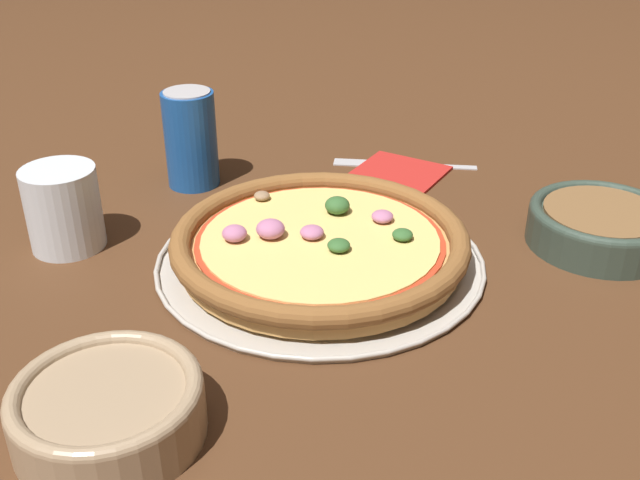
% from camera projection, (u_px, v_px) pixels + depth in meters
% --- Properties ---
extents(ground_plane, '(3.00, 3.00, 0.00)m').
position_uv_depth(ground_plane, '(320.00, 264.00, 0.79)').
color(ground_plane, '#4C2D19').
extents(pizza_tray, '(0.35, 0.35, 0.01)m').
position_uv_depth(pizza_tray, '(320.00, 260.00, 0.79)').
color(pizza_tray, '#B7B2A8').
rests_on(pizza_tray, ground_plane).
extents(pizza, '(0.31, 0.31, 0.04)m').
position_uv_depth(pizza, '(320.00, 243.00, 0.78)').
color(pizza, tan).
rests_on(pizza, pizza_tray).
extents(bowl_near, '(0.15, 0.15, 0.05)m').
position_uv_depth(bowl_near, '(108.00, 408.00, 0.56)').
color(bowl_near, '#9E8466').
rests_on(bowl_near, ground_plane).
extents(bowl_far, '(0.16, 0.16, 0.04)m').
position_uv_depth(bowl_far, '(601.00, 224.00, 0.82)').
color(bowl_far, '#334238').
rests_on(bowl_far, ground_plane).
extents(drinking_cup, '(0.08, 0.08, 0.09)m').
position_uv_depth(drinking_cup, '(63.00, 208.00, 0.81)').
color(drinking_cup, silver).
rests_on(drinking_cup, ground_plane).
extents(napkin, '(0.15, 0.15, 0.01)m').
position_uv_depth(napkin, '(398.00, 172.00, 1.00)').
color(napkin, '#B2231E').
rests_on(napkin, ground_plane).
extents(fork, '(0.20, 0.03, 0.00)m').
position_uv_depth(fork, '(396.00, 164.00, 1.03)').
color(fork, '#B7B7BC').
rests_on(fork, ground_plane).
extents(beverage_can, '(0.07, 0.07, 0.12)m').
position_uv_depth(beverage_can, '(191.00, 139.00, 0.95)').
color(beverage_can, '#194C99').
rests_on(beverage_can, ground_plane).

